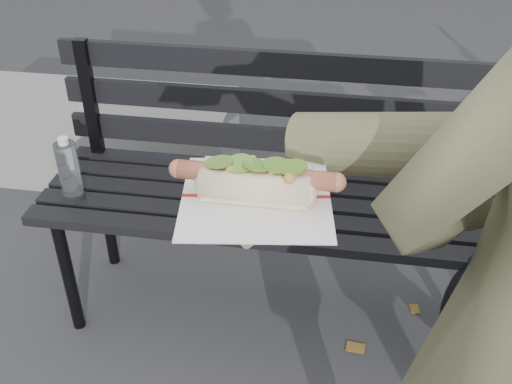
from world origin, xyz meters
TOP-DOWN VIEW (x-y plane):
  - park_bench at (-0.01, 0.85)m, footprint 1.50×0.44m
  - concrete_block at (-0.91, 1.56)m, footprint 1.20×0.40m
  - held_hotdog at (0.27, -0.03)m, footprint 0.64×0.30m

SIDE VIEW (x-z plane):
  - concrete_block at x=-0.91m, z-range 0.00..0.40m
  - park_bench at x=-0.01m, z-range 0.08..0.96m
  - held_hotdog at x=0.27m, z-range 1.03..1.23m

